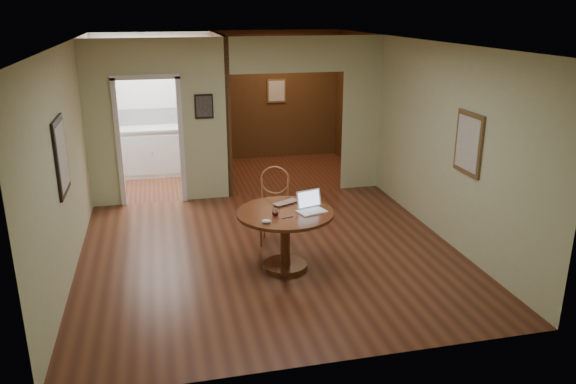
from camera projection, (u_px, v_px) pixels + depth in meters
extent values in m
plane|color=#482214|center=(271.00, 254.00, 7.53)|extent=(5.00, 5.00, 0.00)
plane|color=white|center=(269.00, 47.00, 6.68)|extent=(5.00, 5.00, 0.00)
plane|color=beige|center=(328.00, 229.00, 4.79)|extent=(5.00, 0.00, 5.00)
plane|color=beige|center=(61.00, 169.00, 6.56)|extent=(0.00, 5.00, 5.00)
plane|color=beige|center=(450.00, 146.00, 7.65)|extent=(0.00, 5.00, 5.00)
cube|color=beige|center=(100.00, 126.00, 8.93)|extent=(0.50, 2.70, 0.04)
cube|color=beige|center=(205.00, 121.00, 9.28)|extent=(0.80, 2.70, 0.04)
cube|color=beige|center=(361.00, 114.00, 9.88)|extent=(0.70, 2.70, 0.04)
plane|color=silver|center=(157.00, 104.00, 10.97)|extent=(2.70, 0.00, 2.70)
plane|color=#372010|center=(276.00, 95.00, 11.97)|extent=(2.70, 0.00, 2.70)
cube|color=#372010|center=(220.00, 108.00, 10.53)|extent=(0.08, 2.50, 2.70)
cube|color=black|center=(61.00, 156.00, 6.52)|extent=(0.03, 0.70, 0.90)
cube|color=brown|center=(469.00, 144.00, 7.13)|extent=(0.03, 0.60, 0.80)
cube|color=black|center=(204.00, 106.00, 9.19)|extent=(0.30, 0.03, 0.40)
cube|color=silver|center=(276.00, 91.00, 11.92)|extent=(0.40, 0.03, 0.50)
cube|color=white|center=(158.00, 116.00, 11.03)|extent=(2.00, 0.02, 0.32)
cylinder|color=#5D2C17|center=(285.00, 265.00, 7.15)|extent=(0.56, 0.56, 0.05)
cylinder|color=#5D2C17|center=(285.00, 240.00, 7.04)|extent=(0.12, 0.12, 0.65)
cylinder|color=#5D2C17|center=(285.00, 213.00, 6.92)|extent=(1.21, 1.21, 0.04)
cylinder|color=#A15B39|center=(274.00, 210.00, 7.76)|extent=(0.57, 0.57, 0.03)
cylinder|color=#A15B39|center=(261.00, 230.00, 7.69)|extent=(0.03, 0.03, 0.48)
cylinder|color=#A15B39|center=(284.00, 231.00, 7.66)|extent=(0.03, 0.03, 0.48)
cylinder|color=#A15B39|center=(264.00, 221.00, 8.00)|extent=(0.03, 0.03, 0.48)
cylinder|color=#A15B39|center=(286.00, 222.00, 7.97)|extent=(0.03, 0.03, 0.48)
cylinder|color=#A15B39|center=(262.00, 192.00, 7.86)|extent=(0.03, 0.03, 0.39)
cylinder|color=#A15B39|center=(288.00, 193.00, 7.83)|extent=(0.03, 0.03, 0.39)
torus|color=#A15B39|center=(275.00, 180.00, 7.80)|extent=(0.40, 0.16, 0.41)
cube|color=white|center=(312.00, 211.00, 6.90)|extent=(0.39, 0.32, 0.02)
cube|color=silver|center=(312.00, 212.00, 6.87)|extent=(0.31, 0.20, 0.00)
cube|color=white|center=(309.00, 199.00, 6.99)|extent=(0.34, 0.15, 0.22)
cube|color=#8E97B5|center=(309.00, 199.00, 6.98)|extent=(0.30, 0.13, 0.19)
imported|color=#A9A9AD|center=(288.00, 204.00, 7.14)|extent=(0.42, 0.36, 0.03)
ellipsoid|color=white|center=(267.00, 221.00, 6.54)|extent=(0.13, 0.09, 0.05)
cylinder|color=#0C1258|center=(287.00, 218.00, 6.71)|extent=(0.15, 0.05, 0.01)
cube|color=white|center=(160.00, 152.00, 10.98)|extent=(2.00, 0.55, 0.90)
cube|color=silver|center=(159.00, 128.00, 10.83)|extent=(2.06, 0.60, 0.04)
sphere|color=#B20C0C|center=(152.00, 153.00, 10.66)|extent=(0.03, 0.03, 0.03)
sphere|color=#B20C0C|center=(205.00, 150.00, 10.88)|extent=(0.03, 0.03, 0.03)
ellipsoid|color=beige|center=(191.00, 117.00, 10.91)|extent=(0.39, 0.36, 0.33)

